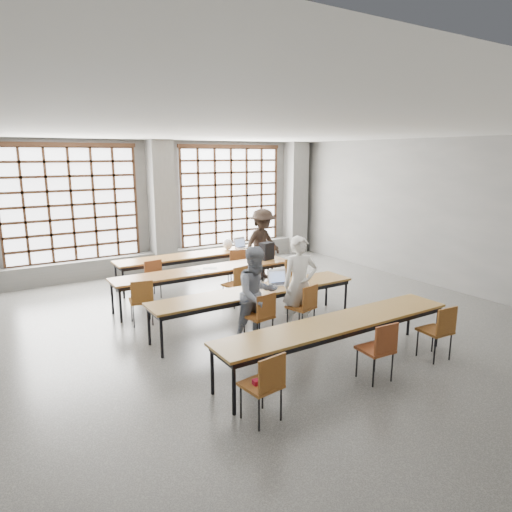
{
  "coord_description": "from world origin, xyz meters",
  "views": [
    {
      "loc": [
        -4.37,
        -6.54,
        3.11
      ],
      "look_at": [
        -0.02,
        0.4,
        1.29
      ],
      "focal_mm": 32.0,
      "sensor_mm": 36.0,
      "label": 1
    }
  ],
  "objects": [
    {
      "name": "column_mid",
      "position": [
        0.0,
        5.22,
        1.75
      ],
      "size": [
        0.6,
        0.55,
        3.5
      ],
      "primitive_type": "cube",
      "color": "#5C5D5A",
      "rests_on": "floor"
    },
    {
      "name": "chair_front_right",
      "position": [
        0.45,
        -0.48,
        0.54
      ],
      "size": [
        0.51,
        0.51,
        0.88
      ],
      "color": "brown",
      "rests_on": "floor"
    },
    {
      "name": "green_box",
      "position": [
        -0.22,
        0.23,
        0.78
      ],
      "size": [
        0.26,
        0.12,
        0.09
      ],
      "primitive_type": "cube",
      "rotation": [
        0.0,
        0.0,
        -0.13
      ],
      "color": "#2E8F45",
      "rests_on": "desk_row_c"
    },
    {
      "name": "chair_mid_right",
      "position": [
        1.51,
        1.4,
        0.54
      ],
      "size": [
        0.48,
        0.48,
        0.88
      ],
      "color": "brown",
      "rests_on": "floor"
    },
    {
      "name": "phone",
      "position": [
        0.01,
        0.05,
        0.74
      ],
      "size": [
        0.14,
        0.11,
        0.01
      ],
      "primitive_type": "cube",
      "rotation": [
        0.0,
        0.0,
        0.4
      ],
      "color": "black",
      "rests_on": "desk_row_c"
    },
    {
      "name": "plastic_bag",
      "position": [
        1.11,
        3.56,
        0.87
      ],
      "size": [
        0.32,
        0.29,
        0.29
      ],
      "primitive_type": "ellipsoid",
      "rotation": [
        0.0,
        0.0,
        -0.36
      ],
      "color": "white",
      "rests_on": "desk_row_a"
    },
    {
      "name": "mouse",
      "position": [
        0.78,
        0.13,
        0.75
      ],
      "size": [
        0.11,
        0.09,
        0.04
      ],
      "primitive_type": "ellipsoid",
      "rotation": [
        0.0,
        0.0,
        0.36
      ],
      "color": "silver",
      "rests_on": "desk_row_c"
    },
    {
      "name": "chair_back_right",
      "position": [
        1.82,
        2.88,
        0.54
      ],
      "size": [
        0.47,
        0.47,
        0.88
      ],
      "color": "brown",
      "rests_on": "floor"
    },
    {
      "name": "chair_mid_left",
      "position": [
        -1.89,
        1.4,
        0.54
      ],
      "size": [
        0.49,
        0.49,
        0.88
      ],
      "color": "brown",
      "rests_on": "floor"
    },
    {
      "name": "chair_mid_centre",
      "position": [
        0.14,
        1.4,
        0.54
      ],
      "size": [
        0.5,
        0.5,
        0.88
      ],
      "color": "brown",
      "rests_on": "floor"
    },
    {
      "name": "desk_row_b",
      "position": [
        -0.28,
        2.02,
        0.66
      ],
      "size": [
        4.0,
        0.7,
        0.73
      ],
      "color": "brown",
      "rests_on": "floor"
    },
    {
      "name": "chair_near_left",
      "position": [
        -1.7,
        -2.48,
        0.54
      ],
      "size": [
        0.47,
        0.47,
        0.88
      ],
      "color": "brown",
      "rests_on": "floor"
    },
    {
      "name": "backpack",
      "position": [
        1.32,
        2.07,
        0.93
      ],
      "size": [
        0.36,
        0.27,
        0.4
      ],
      "primitive_type": "cube",
      "rotation": [
        0.0,
        0.0,
        0.23
      ],
      "color": "black",
      "rests_on": "desk_row_b"
    },
    {
      "name": "laptop_back",
      "position": [
        1.55,
        3.62,
        0.79
      ],
      "size": [
        0.41,
        0.36,
        0.26
      ],
      "color": "silver",
      "rests_on": "desk_row_a"
    },
    {
      "name": "chair_back_mid",
      "position": [
        0.99,
        2.88,
        0.54
      ],
      "size": [
        0.52,
        0.53,
        0.88
      ],
      "color": "brown",
      "rests_on": "floor"
    },
    {
      "name": "wall_back",
      "position": [
        0.0,
        5.5,
        1.75
      ],
      "size": [
        10.0,
        0.0,
        10.0
      ],
      "primitive_type": "plane",
      "rotation": [
        1.57,
        0.0,
        0.0
      ],
      "color": "#5C5C5A",
      "rests_on": "floor"
    },
    {
      "name": "window_left",
      "position": [
        -2.25,
        5.42,
        1.9
      ],
      "size": [
        3.32,
        0.12,
        3.0
      ],
      "color": "white",
      "rests_on": "wall_back"
    },
    {
      "name": "chair_near_mid",
      "position": [
        0.19,
        -2.48,
        0.54
      ],
      "size": [
        0.45,
        0.45,
        0.88
      ],
      "color": "maroon",
      "rests_on": "floor"
    },
    {
      "name": "laptop_front",
      "position": [
        0.39,
        0.26,
        0.79
      ],
      "size": [
        0.42,
        0.38,
        0.26
      ],
      "color": "silver",
      "rests_on": "desk_row_c"
    },
    {
      "name": "desk_row_d",
      "position": [
        -0.01,
        -1.85,
        0.66
      ],
      "size": [
        4.0,
        0.7,
        0.73
      ],
      "color": "brown",
      "rests_on": "floor"
    },
    {
      "name": "wall_right",
      "position": [
        5.0,
        0.0,
        1.75
      ],
      "size": [
        0.0,
        11.0,
        11.0
      ],
      "primitive_type": "plane",
      "rotation": [
        1.57,
        0.0,
        -1.57
      ],
      "color": "#5C5C5A",
      "rests_on": "floor"
    },
    {
      "name": "paper_sheet_c",
      "position": [
        -0.18,
        2.02,
        0.73
      ],
      "size": [
        0.35,
        0.3,
        0.0
      ],
      "primitive_type": "cube",
      "rotation": [
        0.0,
        0.0,
        -0.33
      ],
      "color": "white",
      "rests_on": "desk_row_b"
    },
    {
      "name": "chair_near_right",
      "position": [
        1.48,
        -2.48,
        0.54
      ],
      "size": [
        0.45,
        0.46,
        0.88
      ],
      "color": "brown",
      "rests_on": "floor"
    },
    {
      "name": "red_pouch",
      "position": [
        -1.71,
        -2.4,
        0.5
      ],
      "size": [
        0.21,
        0.1,
        0.06
      ],
      "primitive_type": "cube",
      "rotation": [
        0.0,
        0.0,
        -0.1
      ],
      "color": "maroon",
      "rests_on": "chair_near_left"
    },
    {
      "name": "student_female",
      "position": [
        -0.47,
        -0.35,
        0.82
      ],
      "size": [
        0.81,
        0.63,
        1.64
      ],
      "primitive_type": "imported",
      "rotation": [
        0.0,
        0.0,
        0.02
      ],
      "color": "#172545",
      "rests_on": "floor"
    },
    {
      "name": "column_right",
      "position": [
        4.5,
        5.22,
        1.75
      ],
      "size": [
        0.6,
        0.55,
        3.5
      ],
      "primitive_type": "cube",
      "color": "#5C5D5A",
      "rests_on": "floor"
    },
    {
      "name": "window_right",
      "position": [
        2.25,
        5.42,
        1.9
      ],
      "size": [
        3.32,
        0.12,
        3.0
      ],
      "color": "white",
      "rests_on": "wall_back"
    },
    {
      "name": "desk_row_a",
      "position": [
        0.21,
        3.51,
        0.66
      ],
      "size": [
        4.0,
        0.7,
        0.73
      ],
      "color": "brown",
      "rests_on": "floor"
    },
    {
      "name": "chair_back_left",
      "position": [
        -1.18,
        2.88,
        0.54
      ],
      "size": [
        0.46,
        0.46,
        0.88
      ],
      "color": "maroon",
      "rests_on": "floor"
    },
    {
      "name": "desk_row_c",
      "position": [
        -0.17,
        0.15,
        0.66
      ],
      "size": [
        4.0,
        0.7,
        0.73
      ],
      "color": "brown",
      "rests_on": "floor"
    },
    {
      "name": "student_male",
      "position": [
        0.43,
        -0.35,
        0.86
      ],
      "size": [
        0.73,
        0.6,
        1.72
      ],
      "primitive_type": "imported",
      "rotation": [
        0.0,
        0.0,
        -0.33
      ],
      "color": "white",
      "rests_on": "floor"
    },
    {
      "name": "chair_front_left",
      "position": [
        -0.46,
        -0.48,
        0.54
      ],
      "size": [
        0.47,
        0.48,
        0.88
      ],
      "color": "brown",
      "rests_on": "floor"
    },
    {
      "name": "student_back",
      "position": [
        1.81,
        3.01,
        0.89
      ],
      "size": [
        1.28,
        0.92,
        1.79
      ],
      "primitive_type": "imported",
      "rotation": [
        0.0,
        0.0,
        0.24
      ],
      "color": "black",
      "rests_on": "floor"
    },
    {
      "name": "ceiling",
      "position": [
        0.0,
        0.0,
        3.5
      ],
      "size": [
        11.0,
        11.0,
        0.0
      ],
      "primitive_type": "plane",
      "rotation": [
        3.14,
        0.0,
        0.0
      ],
      "color": "silver",
      "rests_on": "floor"
    },
    {
      "name": "floor",
      "position": [
        0.0,
        0.0,
        0.0
      ],
      "size": [
        11.0,
        11.0,
        0.0
      ],
      "primitive_type": "plane",
      "color": "#474744",
      "rests_on": "ground"
    },
    {
      "name": "paper_sheet_b",
      "position": [
        -0.58,
        1.97,
        0.73
      ],
      "size": [
        0.32,
        0.25,
        0.0
      ],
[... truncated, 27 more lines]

